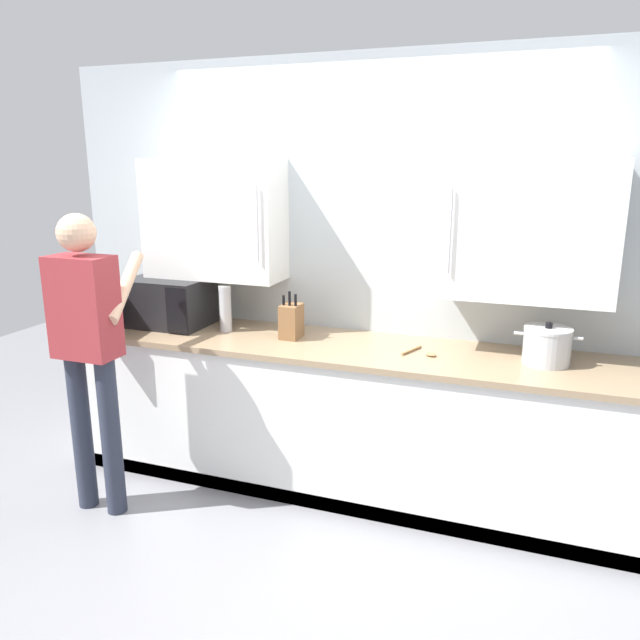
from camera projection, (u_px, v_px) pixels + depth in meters
name	position (u px, v px, depth m)	size (l,w,h in m)	color
ground_plane	(302.00, 553.00, 3.13)	(9.42, 9.42, 0.00)	gray
back_wall_tiled	(364.00, 258.00, 3.76)	(4.05, 0.44, 2.56)	#B2BCC1
counter_unit	(346.00, 417.00, 3.69)	(3.50, 0.70, 0.90)	white
microwave_oven	(165.00, 302.00, 3.99)	(0.52, 0.74, 0.31)	black
wooden_spoon	(422.00, 352.00, 3.41)	(0.20, 0.18, 0.02)	#A37547
knife_block	(291.00, 321.00, 3.70)	(0.11, 0.15, 0.29)	brown
stock_pot	(547.00, 346.00, 3.22)	(0.34, 0.25, 0.23)	#B7BABF
thermos_flask	(225.00, 308.00, 3.84)	(0.08, 0.08, 0.29)	#B7BABF
person_figure	(88.00, 339.00, 3.31)	(0.44, 0.57, 1.68)	#282D3D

